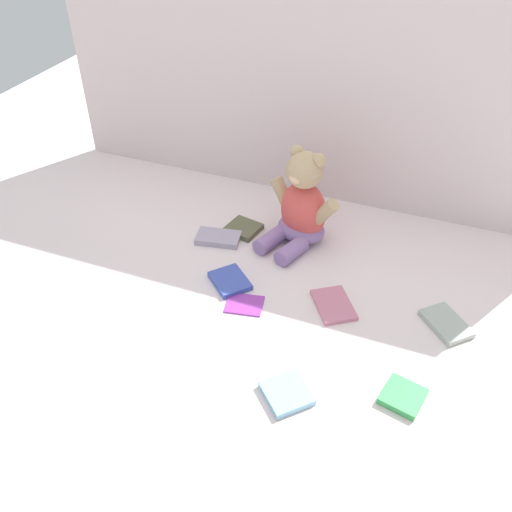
# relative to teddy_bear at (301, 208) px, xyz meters

# --- Properties ---
(ground_plane) EXTENTS (3.20, 3.20, 0.00)m
(ground_plane) POSITION_rel_teddy_bear_xyz_m (-0.07, -0.15, -0.11)
(ground_plane) COLOR silver
(backdrop_drape) EXTENTS (1.71, 0.03, 0.74)m
(backdrop_drape) POSITION_rel_teddy_bear_xyz_m (-0.07, 0.27, 0.26)
(backdrop_drape) COLOR beige
(backdrop_drape) RESTS_ON ground_plane
(teddy_bear) EXTENTS (0.25, 0.25, 0.30)m
(teddy_bear) POSITION_rel_teddy_bear_xyz_m (0.00, 0.00, 0.00)
(teddy_bear) COLOR #D84C47
(teddy_bear) RESTS_ON ground_plane
(book_case_0) EXTENTS (0.14, 0.14, 0.02)m
(book_case_0) POSITION_rel_teddy_bear_xyz_m (0.15, -0.58, -0.10)
(book_case_0) COLOR #7EB5D2
(book_case_0) RESTS_ON ground_plane
(book_case_1) EXTENTS (0.11, 0.10, 0.01)m
(book_case_1) POSITION_rel_teddy_bear_xyz_m (-0.05, -0.34, -0.11)
(book_case_1) COLOR purple
(book_case_1) RESTS_ON ground_plane
(book_case_2) EXTENTS (0.11, 0.11, 0.02)m
(book_case_2) POSITION_rel_teddy_bear_xyz_m (-0.18, -0.03, -0.10)
(book_case_2) COLOR brown
(book_case_2) RESTS_ON ground_plane
(book_case_3) EXTENTS (0.11, 0.11, 0.02)m
(book_case_3) POSITION_rel_teddy_bear_xyz_m (0.40, -0.50, -0.10)
(book_case_3) COLOR green
(book_case_3) RESTS_ON ground_plane
(book_case_4) EXTENTS (0.14, 0.14, 0.02)m
(book_case_4) POSITION_rel_teddy_bear_xyz_m (-0.12, -0.27, -0.10)
(book_case_4) COLOR #3A4CA9
(book_case_4) RESTS_ON ground_plane
(book_case_5) EXTENTS (0.15, 0.16, 0.01)m
(book_case_5) POSITION_rel_teddy_bear_xyz_m (0.18, -0.26, -0.11)
(book_case_5) COLOR #BD6982
(book_case_5) RESTS_ON ground_plane
(book_case_6) EXTENTS (0.15, 0.10, 0.02)m
(book_case_6) POSITION_rel_teddy_bear_xyz_m (-0.23, -0.10, -0.10)
(book_case_6) COLOR #9C90A6
(book_case_6) RESTS_ON ground_plane
(book_case_7) EXTENTS (0.13, 0.12, 0.01)m
(book_case_7) POSITION_rel_teddy_bear_xyz_m (-0.02, 0.16, -0.11)
(book_case_7) COLOR #A391AB
(book_case_7) RESTS_ON ground_plane
(book_case_8) EXTENTS (0.15, 0.15, 0.02)m
(book_case_8) POSITION_rel_teddy_bear_xyz_m (0.47, -0.23, -0.10)
(book_case_8) COLOR #99A399
(book_case_8) RESTS_ON ground_plane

